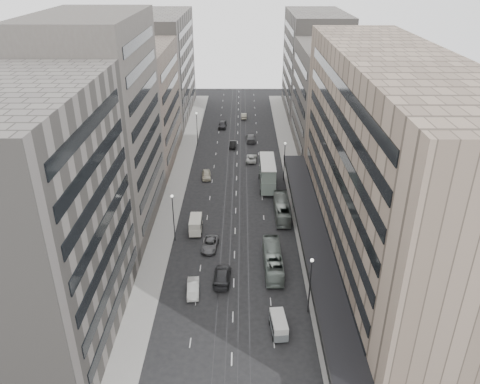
{
  "coord_description": "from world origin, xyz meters",
  "views": [
    {
      "loc": [
        1.13,
        -52.15,
        41.13
      ],
      "look_at": [
        0.82,
        15.82,
        6.92
      ],
      "focal_mm": 35.0,
      "sensor_mm": 36.0,
      "label": 1
    }
  ],
  "objects_px": {
    "bus_near": "(273,260)",
    "sedan_1": "(193,288)",
    "vw_microbus": "(279,324)",
    "panel_van": "(196,224)",
    "bus_far": "(282,209)",
    "double_decker": "(267,173)",
    "sedan_2": "(210,244)"
  },
  "relations": [
    {
      "from": "double_decker",
      "to": "vw_microbus",
      "type": "bearing_deg",
      "value": -90.88
    },
    {
      "from": "sedan_1",
      "to": "sedan_2",
      "type": "distance_m",
      "value": 11.1
    },
    {
      "from": "bus_far",
      "to": "panel_van",
      "type": "bearing_deg",
      "value": 21.44
    },
    {
      "from": "panel_van",
      "to": "sedan_1",
      "type": "relative_size",
      "value": 0.95
    },
    {
      "from": "double_decker",
      "to": "vw_microbus",
      "type": "height_order",
      "value": "double_decker"
    },
    {
      "from": "bus_near",
      "to": "sedan_1",
      "type": "xyz_separation_m",
      "value": [
        -11.19,
        -5.72,
        -0.72
      ]
    },
    {
      "from": "sedan_1",
      "to": "double_decker",
      "type": "bearing_deg",
      "value": 66.45
    },
    {
      "from": "panel_van",
      "to": "sedan_1",
      "type": "height_order",
      "value": "panel_van"
    },
    {
      "from": "double_decker",
      "to": "sedan_1",
      "type": "xyz_separation_m",
      "value": [
        -11.67,
        -33.15,
        -2.24
      ]
    },
    {
      "from": "sedan_2",
      "to": "sedan_1",
      "type": "bearing_deg",
      "value": -92.51
    },
    {
      "from": "bus_near",
      "to": "vw_microbus",
      "type": "bearing_deg",
      "value": 89.06
    },
    {
      "from": "double_decker",
      "to": "sedan_1",
      "type": "distance_m",
      "value": 35.21
    },
    {
      "from": "bus_near",
      "to": "sedan_2",
      "type": "height_order",
      "value": "bus_near"
    },
    {
      "from": "double_decker",
      "to": "sedan_1",
      "type": "bearing_deg",
      "value": -109.52
    },
    {
      "from": "bus_far",
      "to": "sedan_2",
      "type": "bearing_deg",
      "value": 41.23
    },
    {
      "from": "panel_van",
      "to": "sedan_2",
      "type": "relative_size",
      "value": 0.87
    },
    {
      "from": "double_decker",
      "to": "vw_microbus",
      "type": "relative_size",
      "value": 2.37
    },
    {
      "from": "vw_microbus",
      "to": "sedan_1",
      "type": "bearing_deg",
      "value": 140.32
    },
    {
      "from": "vw_microbus",
      "to": "panel_van",
      "type": "relative_size",
      "value": 0.98
    },
    {
      "from": "bus_far",
      "to": "sedan_1",
      "type": "xyz_separation_m",
      "value": [
        -13.7,
        -21.42,
        -0.68
      ]
    },
    {
      "from": "sedan_1",
      "to": "vw_microbus",
      "type": "bearing_deg",
      "value": -38.11
    },
    {
      "from": "bus_near",
      "to": "double_decker",
      "type": "distance_m",
      "value": 27.47
    },
    {
      "from": "double_decker",
      "to": "sedan_2",
      "type": "height_order",
      "value": "double_decker"
    },
    {
      "from": "sedan_2",
      "to": "bus_near",
      "type": "bearing_deg",
      "value": -22.89
    },
    {
      "from": "vw_microbus",
      "to": "sedan_1",
      "type": "height_order",
      "value": "vw_microbus"
    },
    {
      "from": "bus_far",
      "to": "double_decker",
      "type": "distance_m",
      "value": 12.0
    },
    {
      "from": "vw_microbus",
      "to": "panel_van",
      "type": "distance_m",
      "value": 26.25
    },
    {
      "from": "vw_microbus",
      "to": "bus_far",
      "type": "bearing_deg",
      "value": 79.21
    },
    {
      "from": "vw_microbus",
      "to": "panel_van",
      "type": "xyz_separation_m",
      "value": [
        -12.16,
        23.26,
        0.26
      ]
    },
    {
      "from": "bus_near",
      "to": "vw_microbus",
      "type": "xyz_separation_m",
      "value": [
        -0.06,
        -13.22,
        -0.23
      ]
    },
    {
      "from": "sedan_2",
      "to": "double_decker",
      "type": "bearing_deg",
      "value": 71.47
    },
    {
      "from": "panel_van",
      "to": "sedan_2",
      "type": "xyz_separation_m",
      "value": [
        2.64,
        -4.78,
        -0.81
      ]
    }
  ]
}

